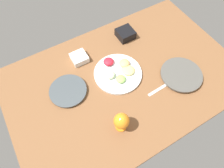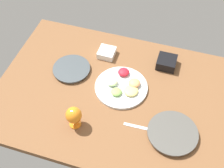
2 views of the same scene
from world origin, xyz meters
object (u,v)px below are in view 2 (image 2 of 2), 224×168
Objects in this scene: dinner_plate_right at (72,69)px; square_bowl_white at (107,52)px; fruit_platter at (122,86)px; square_bowl_black at (167,62)px; hurricane_glass_orange at (74,116)px; dinner_plate_left at (172,133)px.

square_bowl_white is at bearing -131.58° from dinner_plate_right.
fruit_platter reaches higher than dinner_plate_right.
dinner_plate_right is at bearing -6.48° from fruit_platter.
fruit_platter is 3.01× the size of square_bowl_white.
square_bowl_black is (-59.20, -22.91, 2.31)cm from dinner_plate_right.
fruit_platter is 30.44cm from square_bowl_white.
dinner_plate_right is 36.41cm from fruit_platter.
square_bowl_white is (41.17, 2.59, -0.93)cm from square_bowl_black.
dinner_plate_right is at bearing 21.15° from square_bowl_black.
hurricane_glass_orange reaches higher than dinner_plate_right.
square_bowl_black reaches higher than dinner_plate_right.
dinner_plate_left is at bearing -169.99° from hurricane_glass_orange.
fruit_platter is at bearing -118.76° from hurricane_glass_orange.
dinner_plate_right is (72.46, -28.24, -0.42)cm from dinner_plate_left.
square_bowl_white is at bearing -41.74° from dinner_plate_left.
hurricane_glass_orange reaches higher than fruit_platter.
fruit_platter is 39.30cm from hurricane_glass_orange.
dinner_plate_right is 63.52cm from square_bowl_black.
fruit_platter is 2.68× the size of square_bowl_black.
dinner_plate_left is 1.15× the size of dinner_plate_right.
fruit_platter is at bearing -33.63° from dinner_plate_left.
hurricane_glass_orange is at bearing 61.24° from fruit_platter.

